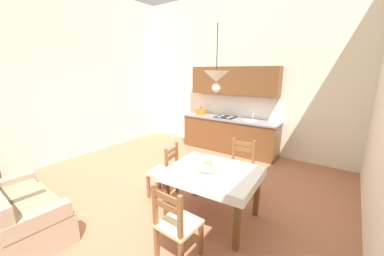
% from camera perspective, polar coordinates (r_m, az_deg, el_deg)
% --- Properties ---
extents(ground_plane, '(6.42, 6.39, 0.10)m').
position_cam_1_polar(ground_plane, '(4.29, -7.10, -15.85)').
color(ground_plane, '#AD6B4C').
extents(wall_back, '(6.42, 0.12, 4.04)m').
position_cam_1_polar(wall_back, '(6.21, 11.39, 13.28)').
color(wall_back, silver).
rests_on(wall_back, ground_plane).
extents(wall_left, '(0.12, 6.39, 4.04)m').
position_cam_1_polar(wall_left, '(6.14, -29.22, 11.79)').
color(wall_left, silver).
rests_on(wall_left, ground_plane).
extents(kitchen_cabinetry, '(2.55, 0.63, 2.20)m').
position_cam_1_polar(kitchen_cabinetry, '(6.04, 9.58, 2.20)').
color(kitchen_cabinetry, brown).
rests_on(kitchen_cabinetry, ground_plane).
extents(dining_table, '(1.29, 1.07, 0.75)m').
position_cam_1_polar(dining_table, '(3.27, 5.34, -12.61)').
color(dining_table, brown).
rests_on(dining_table, ground_plane).
extents(dining_chair_tv_side, '(0.50, 0.50, 0.93)m').
position_cam_1_polar(dining_chair_tv_side, '(3.91, -6.87, -10.87)').
color(dining_chair_tv_side, '#D1BC89').
rests_on(dining_chair_tv_side, ground_plane).
extents(dining_chair_kitchen_side, '(0.48, 0.48, 0.93)m').
position_cam_1_polar(dining_chair_kitchen_side, '(4.11, 12.16, -9.77)').
color(dining_chair_kitchen_side, '#D1BC89').
rests_on(dining_chair_kitchen_side, ground_plane).
extents(dining_chair_camera_side, '(0.44, 0.44, 0.93)m').
position_cam_1_polar(dining_chair_camera_side, '(2.72, -3.98, -23.15)').
color(dining_chair_camera_side, '#D1BC89').
rests_on(dining_chair_camera_side, ground_plane).
extents(small_couch, '(1.47, 0.88, 0.78)m').
position_cam_1_polar(small_couch, '(3.82, -37.50, -16.81)').
color(small_couch, tan).
rests_on(small_couch, ground_plane).
extents(fruit_bowl, '(0.30, 0.30, 0.12)m').
position_cam_1_polar(fruit_bowl, '(3.18, 4.12, -9.59)').
color(fruit_bowl, beige).
rests_on(fruit_bowl, dining_table).
extents(pendant_lamp, '(0.32, 0.32, 0.80)m').
position_cam_1_polar(pendant_lamp, '(2.87, 6.18, 12.68)').
color(pendant_lamp, black).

